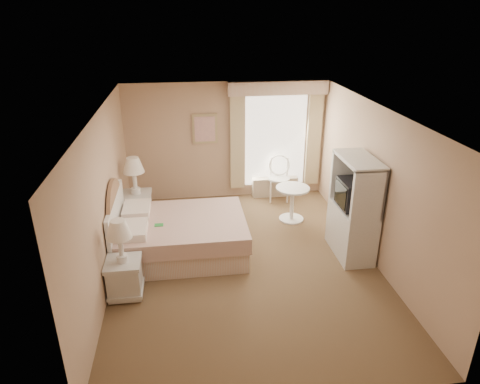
{
  "coord_description": "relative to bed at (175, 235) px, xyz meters",
  "views": [
    {
      "loc": [
        -0.89,
        -5.93,
        3.87
      ],
      "look_at": [
        -0.04,
        0.3,
        1.14
      ],
      "focal_mm": 32.0,
      "sensor_mm": 36.0,
      "label": 1
    }
  ],
  "objects": [
    {
      "name": "room",
      "position": [
        1.12,
        -0.46,
        0.9
      ],
      "size": [
        4.21,
        5.51,
        2.51
      ],
      "color": "brown",
      "rests_on": "ground"
    },
    {
      "name": "window",
      "position": [
        2.17,
        2.19,
        0.99
      ],
      "size": [
        2.05,
        0.22,
        2.51
      ],
      "color": "white",
      "rests_on": "room"
    },
    {
      "name": "framed_art",
      "position": [
        0.67,
        2.25,
        1.2
      ],
      "size": [
        0.52,
        0.04,
        0.62
      ],
      "color": "tan",
      "rests_on": "room"
    },
    {
      "name": "bed",
      "position": [
        0.0,
        0.0,
        0.0
      ],
      "size": [
        2.14,
        1.66,
        1.47
      ],
      "color": "tan",
      "rests_on": "room"
    },
    {
      "name": "nightstand_near",
      "position": [
        -0.72,
        -1.08,
        0.1
      ],
      "size": [
        0.5,
        0.5,
        1.2
      ],
      "color": "silver",
      "rests_on": "room"
    },
    {
      "name": "nightstand_far",
      "position": [
        -0.72,
        1.18,
        0.15
      ],
      "size": [
        0.55,
        0.55,
        1.33
      ],
      "color": "silver",
      "rests_on": "room"
    },
    {
      "name": "round_table",
      "position": [
        2.25,
        0.96,
        0.1
      ],
      "size": [
        0.65,
        0.65,
        0.69
      ],
      "color": "white",
      "rests_on": "room"
    },
    {
      "name": "cafe_chair",
      "position": [
        2.22,
        2.0,
        0.21
      ],
      "size": [
        0.54,
        0.54,
        0.97
      ],
      "rotation": [
        0.0,
        0.0,
        -0.17
      ],
      "color": "white",
      "rests_on": "room"
    },
    {
      "name": "armoire",
      "position": [
        2.93,
        -0.39,
        0.36
      ],
      "size": [
        0.51,
        1.03,
        1.71
      ],
      "color": "silver",
      "rests_on": "room"
    }
  ]
}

